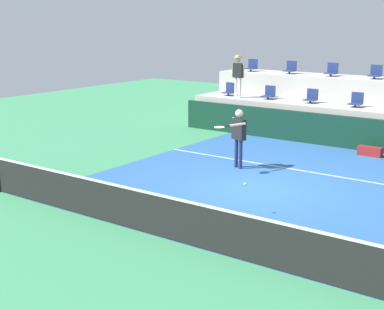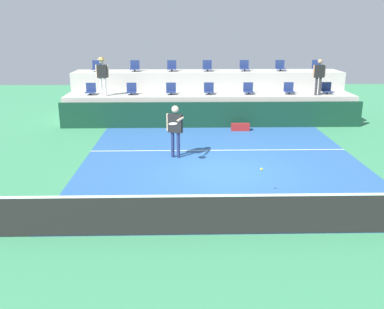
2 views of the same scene
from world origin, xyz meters
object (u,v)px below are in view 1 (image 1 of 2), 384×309
Objects in this scene: spectator_with_hat at (238,72)px; equipment_bag at (370,151)px; stadium_chair_upper_left at (290,68)px; tennis_player at (238,132)px; stadium_chair_upper_mid_left at (332,71)px; stadium_chair_upper_center at (375,73)px; stadium_chair_lower_far_left at (229,90)px; stadium_chair_upper_far_left at (252,66)px; tennis_ball at (245,184)px; stadium_chair_lower_mid_left at (311,97)px; stadium_chair_lower_left at (269,94)px; stadium_chair_lower_center at (356,101)px.

spectator_with_hat reaches higher than equipment_bag.
stadium_chair_upper_left reaches higher than tennis_player.
stadium_chair_upper_center is (1.73, 0.00, 0.00)m from stadium_chair_upper_mid_left.
equipment_bag is at bearing -15.88° from stadium_chair_lower_far_left.
stadium_chair_upper_center is 0.68× the size of equipment_bag.
tennis_ball is (6.13, -10.86, -1.60)m from stadium_chair_upper_far_left.
stadium_chair_lower_mid_left reaches higher than tennis_player.
tennis_player is 25.81× the size of tennis_ball.
stadium_chair_lower_far_left reaches higher than tennis_player.
equipment_bag is at bearing -71.89° from stadium_chair_upper_center.
stadium_chair_upper_mid_left reaches higher than tennis_player.
stadium_chair_upper_far_left and stadium_chair_upper_center have the same top height.
tennis_player is at bearing -88.08° from stadium_chair_upper_mid_left.
equipment_bag is at bearing 54.91° from tennis_player.
stadium_chair_lower_far_left and stadium_chair_lower_left have the same top height.
stadium_chair_lower_mid_left reaches higher than tennis_ball.
stadium_chair_lower_mid_left is (1.78, 0.00, 0.00)m from stadium_chair_lower_left.
stadium_chair_upper_mid_left is 5.16m from equipment_bag.
stadium_chair_upper_center is at bearing 46.04° from stadium_chair_lower_mid_left.
stadium_chair_upper_left is (-3.49, 1.80, 0.85)m from stadium_chair_lower_center.
stadium_chair_lower_left is 10.05m from tennis_ball.
stadium_chair_lower_mid_left is at bearing 105.51° from tennis_ball.
stadium_chair_lower_far_left is at bearing -135.35° from stadium_chair_upper_left.
stadium_chair_upper_mid_left reaches higher than stadium_chair_lower_left.
stadium_chair_lower_mid_left is 9.43m from tennis_ball.
spectator_with_hat is (-2.97, -0.38, 0.80)m from stadium_chair_lower_mid_left.
spectator_with_hat is (-1.19, -0.38, 0.80)m from stadium_chair_lower_left.
stadium_chair_upper_left reaches higher than equipment_bag.
stadium_chair_upper_center reaches higher than stadium_chair_lower_center.
stadium_chair_lower_mid_left is at bearing 7.36° from spectator_with_hat.
tennis_player is at bearing 123.64° from tennis_ball.
stadium_chair_lower_mid_left is 1.99m from stadium_chair_upper_mid_left.
stadium_chair_lower_far_left is at bearing -89.60° from stadium_chair_upper_far_left.
stadium_chair_lower_mid_left and stadium_chair_lower_center have the same top height.
tennis_player is at bearing -101.20° from stadium_chair_upper_center.
stadium_chair_upper_left is (1.83, 0.00, 0.00)m from stadium_chair_upper_far_left.
stadium_chair_lower_far_left is 1.00× the size of stadium_chair_lower_left.
tennis_ball is (2.51, -10.86, -1.60)m from stadium_chair_upper_mid_left.
equipment_bag is (6.53, -1.86, -1.31)m from stadium_chair_lower_far_left.
stadium_chair_lower_left is 1.00× the size of stadium_chair_upper_center.
stadium_chair_upper_mid_left is at bearing 0.00° from stadium_chair_upper_left.
tennis_ball is at bearing -68.42° from stadium_chair_upper_left.
stadium_chair_upper_center is 5.19m from spectator_with_hat.
stadium_chair_upper_center is (5.35, 0.00, 0.00)m from stadium_chair_upper_far_left.
stadium_chair_upper_mid_left is 1.00× the size of stadium_chair_upper_center.
stadium_chair_lower_far_left is 5.32m from stadium_chair_lower_center.
stadium_chair_upper_far_left is at bearing 90.40° from stadium_chair_lower_far_left.
stadium_chair_lower_center is at bearing 0.00° from stadium_chair_lower_mid_left.
stadium_chair_lower_mid_left is at bearing 0.00° from stadium_chair_lower_left.
tennis_ball is at bearing -85.90° from stadium_chair_upper_center.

